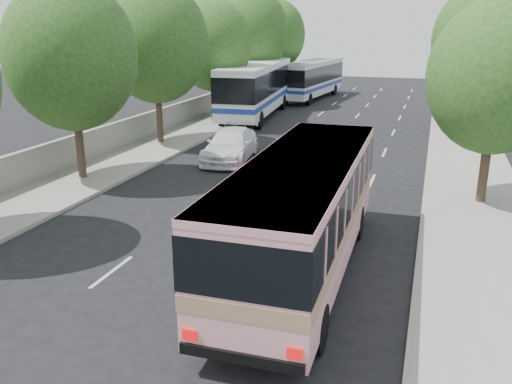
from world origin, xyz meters
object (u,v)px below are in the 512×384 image
at_px(pink_taxi, 283,159).
at_px(tour_coach_rear, 312,76).
at_px(white_pickup, 231,145).
at_px(tour_coach_front, 256,85).
at_px(pink_bus, 303,204).

xyz_separation_m(pink_taxi, tour_coach_rear, (-4.51, 26.63, 1.34)).
xyz_separation_m(white_pickup, tour_coach_rear, (-1.13, 24.67, 1.31)).
xyz_separation_m(pink_taxi, white_pickup, (-3.38, 1.97, 0.03)).
relative_size(white_pickup, tour_coach_front, 0.40).
height_order(white_pickup, tour_coach_front, tour_coach_front).
xyz_separation_m(tour_coach_front, tour_coach_rear, (1.80, 11.41, -0.32)).
bearing_deg(white_pickup, pink_bus, -67.79).
distance_m(pink_bus, tour_coach_rear, 37.61).
distance_m(pink_bus, pink_taxi, 10.77).
height_order(pink_bus, tour_coach_front, tour_coach_front).
bearing_deg(tour_coach_rear, pink_taxi, -74.50).
bearing_deg(pink_taxi, pink_bus, -66.16).
relative_size(tour_coach_front, tour_coach_rear, 1.15).
relative_size(pink_bus, white_pickup, 1.97).
distance_m(pink_taxi, tour_coach_rear, 27.05).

